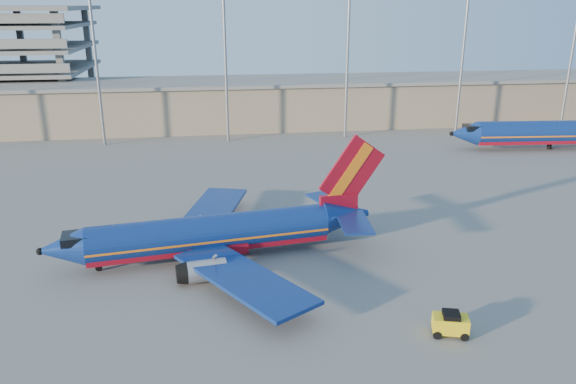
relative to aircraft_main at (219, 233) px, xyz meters
The scene contains 6 objects.
ground 7.89m from the aircraft_main, ahead, with size 220.00×220.00×0.00m, color slate.
terminal_building 59.96m from the aircraft_main, 72.99° to the left, with size 122.00×16.00×8.50m.
light_mast_row 49.43m from the aircraft_main, 74.53° to the left, with size 101.60×1.60×28.65m.
aircraft_main is the anchor object (origin of this frame).
aircraft_second 62.57m from the aircraft_main, 31.37° to the left, with size 34.96×13.58×11.84m.
baggage_tug 21.65m from the aircraft_main, 44.11° to the right, with size 2.71×2.04×1.74m.
Camera 1 is at (-7.81, -46.22, 21.86)m, focal length 35.00 mm.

